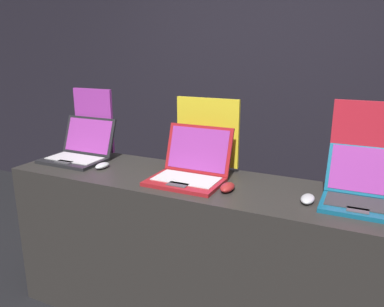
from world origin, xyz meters
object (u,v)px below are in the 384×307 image
(mouse_middle, at_px, (227,187))
(mouse_back, at_px, (308,199))
(laptop_front, at_px, (79,151))
(laptop_back, at_px, (360,192))
(promo_stand_middle, at_px, (207,136))
(promo_stand_back, at_px, (365,150))
(mouse_front, at_px, (102,166))
(laptop_middle, at_px, (190,169))
(promo_stand_front, at_px, (94,123))

(mouse_middle, relative_size, mouse_back, 1.00)
(laptop_front, xyz_separation_m, laptop_back, (1.67, -0.01, -0.00))
(promo_stand_middle, height_order, mouse_back, promo_stand_middle)
(laptop_back, bearing_deg, promo_stand_back, 90.00)
(mouse_front, relative_size, laptop_back, 0.31)
(mouse_front, distance_m, promo_stand_back, 1.45)
(laptop_middle, bearing_deg, mouse_back, -4.35)
(mouse_middle, relative_size, promo_stand_back, 0.26)
(mouse_front, height_order, promo_stand_front, promo_stand_front)
(mouse_middle, bearing_deg, laptop_middle, 163.15)
(mouse_front, height_order, promo_stand_back, promo_stand_back)
(promo_stand_front, relative_size, promo_stand_back, 0.97)
(laptop_front, xyz_separation_m, laptop_middle, (0.82, -0.05, 0.00))
(mouse_front, bearing_deg, mouse_back, -0.48)
(promo_stand_front, xyz_separation_m, mouse_back, (1.45, -0.26, -0.19))
(laptop_front, distance_m, laptop_back, 1.67)
(mouse_front, xyz_separation_m, laptop_middle, (0.57, 0.04, 0.05))
(laptop_front, xyz_separation_m, mouse_back, (1.45, -0.10, -0.04))
(mouse_middle, height_order, promo_stand_middle, promo_stand_middle)
(promo_stand_middle, bearing_deg, mouse_front, -154.57)
(mouse_back, bearing_deg, laptop_front, 176.25)
(laptop_middle, relative_size, promo_stand_back, 0.85)
(laptop_middle, bearing_deg, mouse_front, -176.19)
(laptop_back, distance_m, mouse_back, 0.24)
(mouse_middle, bearing_deg, promo_stand_back, 24.00)
(promo_stand_front, bearing_deg, mouse_front, -44.74)
(laptop_front, relative_size, laptop_middle, 1.01)
(mouse_front, bearing_deg, promo_stand_front, 135.26)
(promo_stand_back, bearing_deg, laptop_back, -90.00)
(mouse_front, relative_size, laptop_middle, 0.28)
(promo_stand_middle, bearing_deg, laptop_back, -12.87)
(laptop_middle, xyz_separation_m, mouse_middle, (0.24, -0.07, -0.04))
(promo_stand_back, bearing_deg, mouse_middle, -156.00)
(laptop_front, bearing_deg, mouse_middle, -6.48)
(mouse_back, bearing_deg, laptop_back, 21.93)
(promo_stand_middle, relative_size, laptop_back, 1.20)
(mouse_middle, distance_m, promo_stand_middle, 0.43)
(promo_stand_front, xyz_separation_m, laptop_back, (1.67, -0.17, -0.15))
(laptop_middle, xyz_separation_m, promo_stand_back, (0.85, 0.20, 0.15))
(mouse_middle, bearing_deg, promo_stand_front, 165.09)
(laptop_middle, height_order, promo_stand_middle, promo_stand_middle)
(laptop_middle, bearing_deg, laptop_back, 2.65)
(laptop_front, height_order, promo_stand_front, promo_stand_front)
(laptop_back, bearing_deg, laptop_front, 179.73)
(mouse_middle, bearing_deg, laptop_front, 173.52)
(mouse_middle, distance_m, mouse_back, 0.39)
(laptop_back, height_order, mouse_back, laptop_back)
(laptop_front, relative_size, promo_stand_middle, 0.92)
(laptop_back, xyz_separation_m, promo_stand_back, (0.00, 0.16, 0.16))
(mouse_middle, height_order, laptop_back, laptop_back)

